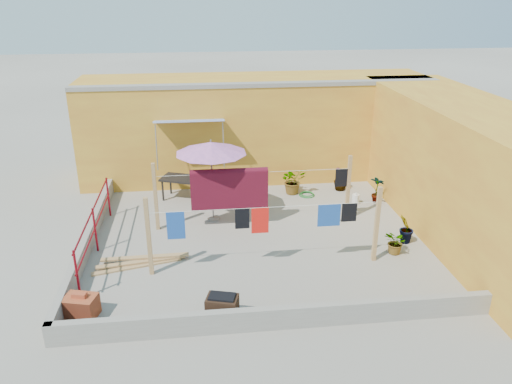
# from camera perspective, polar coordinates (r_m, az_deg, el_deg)

# --- Properties ---
(ground) EXTENTS (80.00, 80.00, 0.00)m
(ground) POSITION_cam_1_polar(r_m,az_deg,el_deg) (12.50, 0.19, -5.26)
(ground) COLOR #9E998E
(ground) RESTS_ON ground
(wall_back) EXTENTS (11.00, 3.27, 3.21)m
(wall_back) POSITION_cam_1_polar(r_m,az_deg,el_deg) (16.35, -0.08, 7.47)
(wall_back) COLOR gold
(wall_back) RESTS_ON ground
(wall_right) EXTENTS (2.40, 9.00, 3.20)m
(wall_right) POSITION_cam_1_polar(r_m,az_deg,el_deg) (13.47, 22.74, 2.42)
(wall_right) COLOR gold
(wall_right) RESTS_ON ground
(parapet_front) EXTENTS (8.30, 0.16, 0.44)m
(parapet_front) POSITION_cam_1_polar(r_m,az_deg,el_deg) (9.37, 2.95, -14.12)
(parapet_front) COLOR gray
(parapet_front) RESTS_ON ground
(parapet_left) EXTENTS (0.16, 7.30, 0.44)m
(parapet_left) POSITION_cam_1_polar(r_m,az_deg,el_deg) (12.62, -18.60, -5.12)
(parapet_left) COLOR gray
(parapet_left) RESTS_ON ground
(red_railing) EXTENTS (0.05, 4.20, 1.10)m
(red_railing) POSITION_cam_1_polar(r_m,az_deg,el_deg) (12.18, -17.99, -3.42)
(red_railing) COLOR maroon
(red_railing) RESTS_ON ground
(clothesline_rig) EXTENTS (5.09, 2.35, 1.80)m
(clothesline_rig) POSITION_cam_1_polar(r_m,az_deg,el_deg) (12.57, -2.45, -0.11)
(clothesline_rig) COLOR tan
(clothesline_rig) RESTS_ON ground
(patio_umbrella) EXTENTS (1.87, 1.87, 2.23)m
(patio_umbrella) POSITION_cam_1_polar(r_m,az_deg,el_deg) (12.81, -5.17, 5.01)
(patio_umbrella) COLOR gray
(patio_umbrella) RESTS_ON ground
(outdoor_table) EXTENTS (1.57, 1.17, 0.66)m
(outdoor_table) POSITION_cam_1_polar(r_m,az_deg,el_deg) (14.69, -8.04, 1.37)
(outdoor_table) COLOR black
(outdoor_table) RESTS_ON ground
(brick_stack) EXTENTS (0.68, 0.57, 0.52)m
(brick_stack) POSITION_cam_1_polar(r_m,az_deg,el_deg) (10.18, -19.37, -12.23)
(brick_stack) COLOR #AA4327
(brick_stack) RESTS_ON ground
(lumber_pile) EXTENTS (2.12, 0.65, 0.13)m
(lumber_pile) POSITION_cam_1_polar(r_m,az_deg,el_deg) (11.64, -12.98, -7.76)
(lumber_pile) COLOR tan
(lumber_pile) RESTS_ON ground
(brazier) EXTENTS (0.66, 0.53, 0.52)m
(brazier) POSITION_cam_1_polar(r_m,az_deg,el_deg) (9.56, -3.87, -13.06)
(brazier) COLOR #311E13
(brazier) RESTS_ON ground
(white_basin) EXTENTS (0.45, 0.45, 0.08)m
(white_basin) POSITION_cam_1_polar(r_m,az_deg,el_deg) (10.13, 11.81, -12.76)
(white_basin) COLOR silver
(white_basin) RESTS_ON ground
(water_jug_a) EXTENTS (0.21, 0.21, 0.32)m
(water_jug_a) POSITION_cam_1_polar(r_m,az_deg,el_deg) (14.68, 11.32, -0.78)
(water_jug_a) COLOR silver
(water_jug_a) RESTS_ON ground
(water_jug_b) EXTENTS (0.23, 0.23, 0.36)m
(water_jug_b) POSITION_cam_1_polar(r_m,az_deg,el_deg) (13.35, 8.56, -2.88)
(water_jug_b) COLOR silver
(water_jug_b) RESTS_ON ground
(green_hose) EXTENTS (0.47, 0.47, 0.07)m
(green_hose) POSITION_cam_1_polar(r_m,az_deg,el_deg) (15.07, 5.84, -0.29)
(green_hose) COLOR #186D25
(green_hose) RESTS_ON ground
(plant_back_a) EXTENTS (0.86, 0.78, 0.82)m
(plant_back_a) POSITION_cam_1_polar(r_m,az_deg,el_deg) (15.07, 4.27, 1.32)
(plant_back_a) COLOR #1A5C1B
(plant_back_a) RESTS_ON ground
(plant_back_b) EXTENTS (0.48, 0.48, 0.72)m
(plant_back_b) POSITION_cam_1_polar(r_m,az_deg,el_deg) (15.51, 9.65, 1.47)
(plant_back_b) COLOR #1A5C1B
(plant_back_b) RESTS_ON ground
(plant_right_a) EXTENTS (0.51, 0.51, 0.81)m
(plant_right_a) POSITION_cam_1_polar(r_m,az_deg,el_deg) (14.81, 13.65, 0.34)
(plant_right_a) COLOR #1A5C1B
(plant_right_a) RESTS_ON ground
(plant_right_b) EXTENTS (0.51, 0.54, 0.76)m
(plant_right_b) POSITION_cam_1_polar(r_m,az_deg,el_deg) (12.62, 16.79, -4.06)
(plant_right_b) COLOR #1A5C1B
(plant_right_b) RESTS_ON ground
(plant_right_c) EXTENTS (0.61, 0.65, 0.58)m
(plant_right_c) POSITION_cam_1_polar(r_m,az_deg,el_deg) (12.10, 15.74, -5.60)
(plant_right_c) COLOR #1A5C1B
(plant_right_c) RESTS_ON ground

